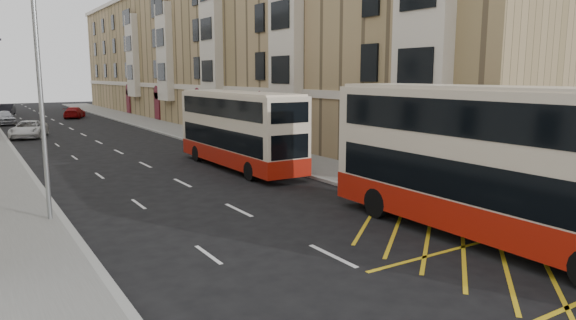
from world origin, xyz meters
TOP-DOWN VIEW (x-y plane):
  - ground at (0.00, 0.00)m, footprint 200.00×200.00m
  - pavement_right at (8.00, 30.00)m, footprint 4.00×120.00m
  - kerb_right at (6.00, 30.00)m, footprint 0.25×120.00m
  - kerb_left at (-6.00, 30.00)m, footprint 0.25×120.00m
  - road_markings at (0.00, 45.00)m, footprint 10.00×110.00m
  - terrace_right at (14.88, 45.38)m, footprint 10.75×79.00m
  - guard_railing at (6.25, 5.75)m, footprint 0.06×6.56m
  - street_lamp_near at (-6.35, 12.00)m, footprint 0.93×0.18m
  - double_decker_front at (5.00, 2.51)m, footprint 2.98×12.15m
  - double_decker_rear at (4.11, 18.07)m, footprint 2.46×10.68m
  - pedestrian_mid at (8.55, 2.77)m, footprint 0.94×0.75m
  - pedestrian_far at (7.07, 1.05)m, footprint 0.97×0.78m
  - white_van at (-4.24, 40.30)m, footprint 3.71×5.48m
  - car_silver at (-5.20, 54.17)m, footprint 2.24×4.64m
  - car_dark at (-3.90, 68.98)m, footprint 2.30×4.47m
  - car_red at (2.62, 59.16)m, footprint 3.40×5.01m

SIDE VIEW (x-z plane):
  - ground at x=0.00m, z-range 0.00..0.00m
  - road_markings at x=0.00m, z-range 0.00..0.01m
  - pavement_right at x=8.00m, z-range 0.00..0.15m
  - kerb_right at x=6.00m, z-range 0.00..0.15m
  - kerb_left at x=-6.00m, z-range 0.00..0.15m
  - car_red at x=2.62m, z-range 0.00..1.35m
  - white_van at x=-4.24m, z-range 0.00..1.39m
  - car_dark at x=-3.90m, z-range 0.00..1.40m
  - car_silver at x=-5.20m, z-range 0.00..1.53m
  - guard_railing at x=6.25m, z-range 0.35..1.36m
  - pedestrian_far at x=7.07m, z-range 0.15..1.69m
  - pedestrian_mid at x=8.55m, z-range 0.15..2.04m
  - double_decker_rear at x=4.11m, z-range 0.04..4.29m
  - double_decker_front at x=5.00m, z-range 0.04..4.87m
  - street_lamp_near at x=-6.35m, z-range 0.64..8.64m
  - terrace_right at x=14.88m, z-range -0.10..15.15m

